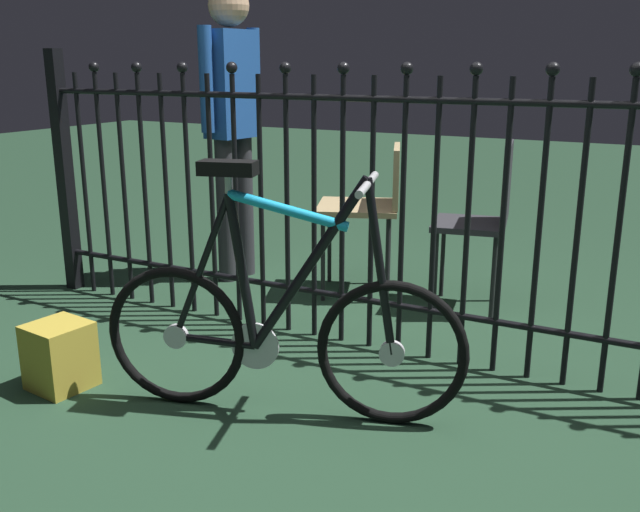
{
  "coord_description": "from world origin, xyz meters",
  "views": [
    {
      "loc": [
        1.17,
        -2.06,
        1.26
      ],
      "look_at": [
        -0.03,
        0.21,
        0.55
      ],
      "focal_mm": 39.42,
      "sensor_mm": 36.0,
      "label": 1
    }
  ],
  "objects_px": {
    "chair_tan": "(372,200)",
    "display_crate": "(60,356)",
    "bicycle": "(280,327)",
    "person_visitor": "(232,108)",
    "chair_charcoal": "(486,211)"
  },
  "relations": [
    {
      "from": "chair_charcoal",
      "to": "display_crate",
      "type": "bearing_deg",
      "value": -125.9
    },
    {
      "from": "person_visitor",
      "to": "display_crate",
      "type": "relative_size",
      "value": 6.27
    },
    {
      "from": "bicycle",
      "to": "chair_tan",
      "type": "relative_size",
      "value": 1.58
    },
    {
      "from": "display_crate",
      "to": "person_visitor",
      "type": "bearing_deg",
      "value": 98.28
    },
    {
      "from": "chair_tan",
      "to": "chair_charcoal",
      "type": "relative_size",
      "value": 0.94
    },
    {
      "from": "chair_tan",
      "to": "person_visitor",
      "type": "xyz_separation_m",
      "value": [
        -0.84,
        -0.1,
        0.48
      ]
    },
    {
      "from": "chair_tan",
      "to": "display_crate",
      "type": "relative_size",
      "value": 3.09
    },
    {
      "from": "bicycle",
      "to": "display_crate",
      "type": "height_order",
      "value": "bicycle"
    },
    {
      "from": "chair_charcoal",
      "to": "person_visitor",
      "type": "distance_m",
      "value": 1.54
    },
    {
      "from": "chair_charcoal",
      "to": "person_visitor",
      "type": "height_order",
      "value": "person_visitor"
    },
    {
      "from": "bicycle",
      "to": "chair_tan",
      "type": "bearing_deg",
      "value": 100.95
    },
    {
      "from": "chair_tan",
      "to": "chair_charcoal",
      "type": "distance_m",
      "value": 0.63
    },
    {
      "from": "bicycle",
      "to": "chair_tan",
      "type": "distance_m",
      "value": 1.49
    },
    {
      "from": "person_visitor",
      "to": "chair_tan",
      "type": "bearing_deg",
      "value": 6.87
    },
    {
      "from": "chair_tan",
      "to": "display_crate",
      "type": "xyz_separation_m",
      "value": [
        -0.61,
        -1.68,
        -0.4
      ]
    }
  ]
}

